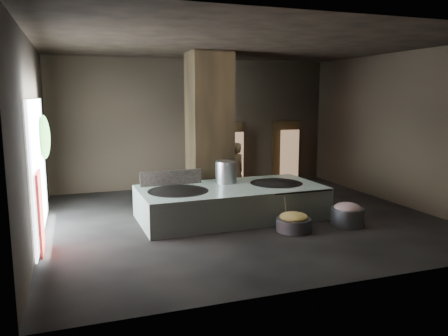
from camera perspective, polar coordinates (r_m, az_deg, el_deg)
name	(u,v)px	position (r m, az deg, el deg)	size (l,w,h in m)	color
floor	(241,219)	(11.81, 2.28, -6.69)	(10.00, 9.00, 0.10)	black
ceiling	(243,42)	(11.43, 2.43, 16.06)	(10.00, 9.00, 0.10)	black
back_wall	(195,124)	(15.70, -3.77, 5.82)	(10.00, 0.10, 4.50)	black
front_wall	(344,156)	(7.38, 15.42, 1.52)	(10.00, 0.10, 4.50)	black
left_wall	(31,140)	(10.64, -23.89, 3.36)	(0.10, 9.00, 4.50)	black
right_wall	(400,129)	(14.05, 21.96, 4.75)	(0.10, 9.00, 4.50)	black
pillar	(209,129)	(13.08, -1.94, 5.13)	(1.20, 1.20, 4.50)	black
hearth_platform	(231,202)	(11.68, 0.93, -4.47)	(4.84, 2.31, 0.84)	silver
platform_cap	(231,188)	(11.60, 0.93, -2.58)	(4.73, 2.27, 0.03)	black
wok_left	(178,194)	(11.16, -6.00, -3.45)	(1.53, 1.53, 0.42)	black
wok_left_rim	(178,192)	(11.14, -6.01, -3.10)	(1.56, 1.56, 0.05)	black
wok_right	(276,186)	(12.17, 6.83, -2.39)	(1.42, 1.42, 0.40)	black
wok_right_rim	(276,184)	(12.16, 6.84, -2.06)	(1.45, 1.45, 0.05)	black
stock_pot	(226,173)	(12.06, 0.26, -0.59)	(0.59, 0.59, 0.63)	#B3B4BB
splash_guard	(171,178)	(11.87, -6.91, -1.32)	(1.68, 0.06, 0.42)	black
cook	(235,171)	(13.60, 1.49, -0.44)	(0.66, 0.42, 1.80)	olive
veg_basin	(294,225)	(10.74, 9.08, -7.32)	(0.84, 0.84, 0.31)	slate
veg_fill	(294,217)	(10.68, 9.10, -6.31)	(0.69, 0.69, 0.21)	#90A24E
ladle	(286,208)	(10.69, 8.04, -5.16)	(0.02, 0.02, 0.66)	#B3B4BB
meat_basin	(347,217)	(11.47, 15.79, -6.13)	(0.81, 0.81, 0.44)	slate
meat_fill	(348,208)	(11.41, 15.85, -5.02)	(0.67, 0.67, 0.26)	#A66664
doorway_near	(228,154)	(16.08, 0.49, 1.80)	(1.18, 0.08, 2.38)	black
doorway_near_glow	(234,157)	(15.85, 1.28, 1.51)	(0.75, 0.04, 1.77)	#8C6647
doorway_far	(286,152)	(17.03, 8.12, 2.13)	(1.18, 0.08, 2.38)	black
doorway_far_glow	(289,154)	(16.83, 8.55, 1.86)	(0.77, 0.04, 1.81)	#8C6647
left_opening	(39,167)	(10.91, -23.07, 0.10)	(0.04, 4.20, 3.10)	white
pavilion_sliver	(40,213)	(9.78, -22.86, -5.38)	(0.05, 0.90, 1.70)	maroon
tree_silhouette	(44,137)	(11.92, -22.44, 3.77)	(0.28, 1.10, 1.10)	#194714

